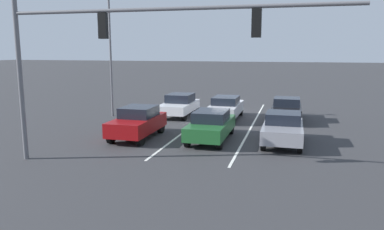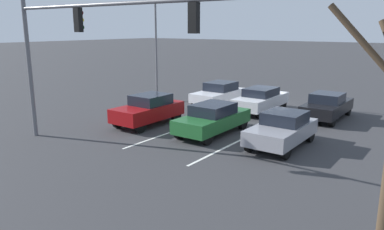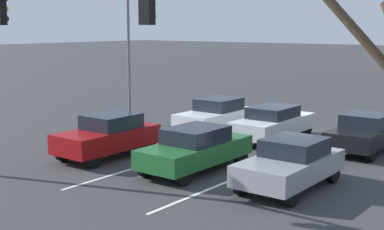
% 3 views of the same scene
% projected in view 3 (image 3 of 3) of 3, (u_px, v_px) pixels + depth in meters
% --- Properties ---
extents(ground_plane, '(240.00, 240.00, 0.00)m').
position_uv_depth(ground_plane, '(291.00, 136.00, 24.36)').
color(ground_plane, '#333335').
extents(lane_stripe_left_divider, '(0.12, 17.68, 0.01)m').
position_uv_depth(lane_stripe_left_divider, '(298.00, 153.00, 21.08)').
color(lane_stripe_left_divider, silver).
rests_on(lane_stripe_left_divider, ground_plane).
extents(lane_stripe_center_divider, '(0.12, 17.68, 0.01)m').
position_uv_depth(lane_stripe_center_divider, '(225.00, 141.00, 23.19)').
color(lane_stripe_center_divider, silver).
rests_on(lane_stripe_center_divider, ground_plane).
extents(car_gray_leftlane_front, '(1.87, 4.08, 1.53)m').
position_uv_depth(car_gray_leftlane_front, '(291.00, 163.00, 16.38)').
color(car_gray_leftlane_front, gray).
rests_on(car_gray_leftlane_front, ground_plane).
extents(car_maroon_rightlane_front, '(1.83, 4.10, 1.63)m').
position_uv_depth(car_maroon_rightlane_front, '(108.00, 135.00, 20.32)').
color(car_maroon_rightlane_front, maroon).
rests_on(car_maroon_rightlane_front, ground_plane).
extents(car_darkgreen_midlane_front, '(1.81, 4.51, 1.52)m').
position_uv_depth(car_darkgreen_midlane_front, '(196.00, 148.00, 18.42)').
color(car_darkgreen_midlane_front, '#1E5928').
rests_on(car_darkgreen_midlane_front, ground_plane).
extents(car_silver_midlane_second, '(1.81, 4.58, 1.52)m').
position_uv_depth(car_silver_midlane_second, '(273.00, 123.00, 23.25)').
color(car_silver_midlane_second, silver).
rests_on(car_silver_midlane_second, ground_plane).
extents(car_black_leftlane_second, '(1.84, 4.44, 1.51)m').
position_uv_depth(car_black_leftlane_second, '(366.00, 132.00, 21.32)').
color(car_black_leftlane_second, black).
rests_on(car_black_leftlane_second, ground_plane).
extents(car_white_rightlane_second, '(1.90, 4.34, 1.52)m').
position_uv_depth(car_white_rightlane_second, '(216.00, 114.00, 25.62)').
color(car_white_rightlane_second, silver).
rests_on(car_white_rightlane_second, ground_plane).
extents(traffic_signal_gantry, '(13.06, 0.37, 6.57)m').
position_uv_depth(traffic_signal_gantry, '(7.00, 30.00, 15.26)').
color(traffic_signal_gantry, slate).
rests_on(traffic_signal_gantry, ground_plane).
extents(street_lamp_right_shoulder, '(1.80, 0.24, 8.30)m').
position_uv_depth(street_lamp_right_shoulder, '(131.00, 30.00, 26.53)').
color(street_lamp_right_shoulder, slate).
rests_on(street_lamp_right_shoulder, ground_plane).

